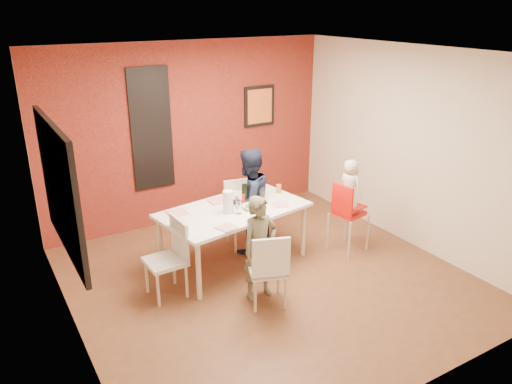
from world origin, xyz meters
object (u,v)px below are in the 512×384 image
chair_left (171,254)px  toddler (350,186)px  dining_table (234,213)px  chair_near (269,267)px  child_near (260,248)px  chair_far (241,209)px  child_far (249,201)px  wine_bottle (244,194)px  paper_towel_roll (228,202)px  high_chair (347,211)px

chair_left → toddler: (2.44, -0.20, 0.43)m
dining_table → chair_left: size_ratio=2.15×
chair_near → child_near: size_ratio=0.72×
chair_far → toddler: toddler is taller
chair_left → child_far: 1.41m
chair_far → child_near: 1.39m
wine_bottle → paper_towel_roll: size_ratio=0.96×
chair_near → paper_towel_roll: paper_towel_roll is taller
child_near → wine_bottle: bearing=67.2°
high_chair → paper_towel_roll: paper_towel_roll is taller
high_chair → chair_left: bearing=75.9°
chair_far → chair_near: bearing=-98.1°
chair_left → wine_bottle: bearing=104.1°
toddler → dining_table: bearing=63.6°
chair_near → paper_towel_roll: bearing=-71.6°
dining_table → chair_near: (-0.15, -1.08, -0.20)m
chair_far → high_chair: (1.10, -0.93, 0.08)m
chair_left → high_chair: bearing=83.1°
chair_near → wine_bottle: wine_bottle is taller
chair_near → child_far: (0.50, 1.30, 0.22)m
chair_near → paper_towel_roll: size_ratio=3.15×
toddler → child_far: bearing=50.2°
chair_far → paper_towel_roll: paper_towel_roll is taller
chair_left → child_near: size_ratio=0.74×
child_near → wine_bottle: size_ratio=4.52×
chair_near → toddler: (1.64, 0.61, 0.44)m
chair_far → wine_bottle: (-0.17, -0.40, 0.39)m
child_far → chair_near: bearing=52.8°
chair_far → child_far: (-0.01, -0.24, 0.21)m
dining_table → high_chair: bearing=-18.3°
child_near → wine_bottle: child_near is taller
chair_far → child_near: child_near is taller
chair_near → child_near: (0.03, 0.23, 0.12)m
chair_near → wine_bottle: 1.26m
paper_towel_roll → child_near: bearing=-90.6°
chair_left → wine_bottle: 1.26m
dining_table → child_far: size_ratio=1.37×
chair_left → wine_bottle: (1.15, 0.33, 0.39)m
wine_bottle → paper_towel_roll: 0.34m
child_far → paper_towel_roll: bearing=16.2°
chair_far → child_far: bearing=-83.1°
dining_table → chair_far: chair_far is taller
dining_table → paper_towel_roll: paper_towel_roll is taller
high_chair → dining_table: bearing=62.5°
chair_left → child_far: bearing=108.4°
child_far → toddler: child_far is taller
wine_bottle → dining_table: bearing=-163.5°
chair_far → toddler: size_ratio=1.27×
dining_table → child_far: child_far is taller
chair_near → chair_far: bearing=-88.1°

